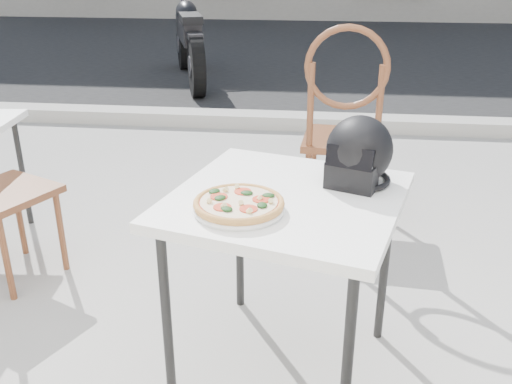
# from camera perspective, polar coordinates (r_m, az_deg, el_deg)

# --- Properties ---
(ground) EXTENTS (80.00, 80.00, 0.00)m
(ground) POSITION_cam_1_polar(r_m,az_deg,el_deg) (2.54, -1.84, -13.47)
(ground) COLOR #A09E98
(ground) RESTS_ON ground
(street_asphalt) EXTENTS (30.00, 8.00, 0.00)m
(street_asphalt) POSITION_cam_1_polar(r_m,az_deg,el_deg) (9.14, 4.67, 13.79)
(street_asphalt) COLOR black
(street_asphalt) RESTS_ON ground
(curb) EXTENTS (30.00, 0.25, 0.12)m
(curb) POSITION_cam_1_polar(r_m,az_deg,el_deg) (5.23, 2.92, 7.14)
(curb) COLOR #A6A39B
(curb) RESTS_ON ground
(cafe_table_main) EXTENTS (0.95, 0.95, 0.73)m
(cafe_table_main) POSITION_cam_1_polar(r_m,az_deg,el_deg) (2.00, 2.98, -2.06)
(cafe_table_main) COLOR white
(cafe_table_main) RESTS_ON ground
(plate) EXTENTS (0.34, 0.34, 0.02)m
(plate) POSITION_cam_1_polar(r_m,az_deg,el_deg) (1.85, -1.72, -1.70)
(plate) COLOR white
(plate) RESTS_ON cafe_table_main
(pizza) EXTENTS (0.31, 0.31, 0.04)m
(pizza) POSITION_cam_1_polar(r_m,az_deg,el_deg) (1.84, -1.72, -1.09)
(pizza) COLOR #C88E49
(pizza) RESTS_ON plate
(helmet) EXTENTS (0.31, 0.32, 0.25)m
(helmet) POSITION_cam_1_polar(r_m,az_deg,el_deg) (2.07, 10.20, 3.76)
(helmet) COLOR black
(helmet) RESTS_ON cafe_table_main
(cafe_chair_main) EXTENTS (0.48, 0.48, 1.17)m
(cafe_chair_main) POSITION_cam_1_polar(r_m,az_deg,el_deg) (3.18, 8.82, 7.22)
(cafe_chair_main) COLOR brown
(cafe_chair_main) RESTS_ON ground
(motorcycle) EXTENTS (0.86, 2.16, 1.11)m
(motorcycle) POSITION_cam_1_polar(r_m,az_deg,el_deg) (7.03, -6.73, 14.81)
(motorcycle) COLOR black
(motorcycle) RESTS_ON street_asphalt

